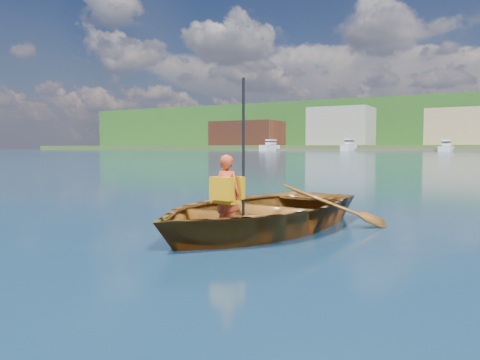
% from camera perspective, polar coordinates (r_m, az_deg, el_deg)
% --- Properties ---
extents(ground, '(600.00, 600.00, 0.00)m').
position_cam_1_polar(ground, '(6.99, 8.13, -6.19)').
color(ground, '#0E2140').
rests_on(ground, ground).
extents(rowboat, '(3.55, 4.58, 0.87)m').
position_cam_1_polar(rowboat, '(6.99, 2.10, -3.79)').
color(rowboat, '#653111').
rests_on(rowboat, ground).
extents(child_paddler, '(0.41, 0.37, 2.04)m').
position_cam_1_polar(child_paddler, '(6.14, -1.51, -1.55)').
color(child_paddler, '#BD3D1E').
rests_on(child_paddler, ground).
extents(waterfront_buildings, '(202.00, 16.00, 14.00)m').
position_cam_1_polar(waterfront_buildings, '(171.86, 25.90, 5.77)').
color(waterfront_buildings, brown).
rests_on(waterfront_buildings, ground).
extents(hillside_trees, '(299.29, 72.42, 22.83)m').
position_cam_1_polar(hillside_trees, '(259.97, 23.50, 7.90)').
color(hillside_trees, '#382314').
rests_on(hillside_trees, ground).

